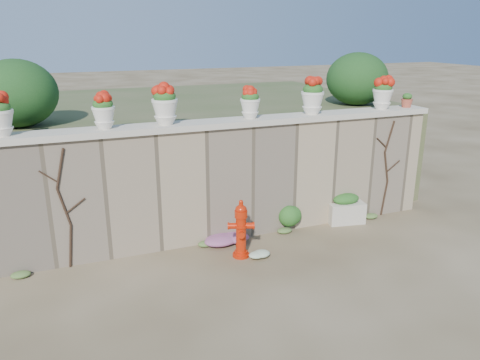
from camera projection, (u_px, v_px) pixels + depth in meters
name	position (u px, v px, depth m)	size (l,w,h in m)	color
ground	(270.00, 283.00, 6.85)	(80.00, 80.00, 0.00)	#4E3E27
stone_wall	(227.00, 183.00, 8.14)	(8.00, 0.40, 2.00)	#998466
wall_cap	(226.00, 123.00, 7.82)	(8.10, 0.52, 0.10)	beige
raised_fill	(180.00, 143.00, 10.98)	(9.00, 6.00, 2.00)	#384C23
back_shrub_left	(17.00, 93.00, 7.61)	(1.30, 1.30, 1.10)	#143814
back_shrub_right	(357.00, 79.00, 9.93)	(1.30, 1.30, 1.10)	#143814
vine_left	(65.00, 208.00, 7.01)	(0.60, 0.04, 1.91)	black
vine_right	(387.00, 167.00, 9.08)	(0.60, 0.04, 1.91)	black
fire_hydrant	(241.00, 229.00, 7.51)	(0.42, 0.30, 0.97)	#BB1F07
planter_box	(345.00, 209.00, 8.96)	(0.75, 0.52, 0.57)	beige
green_shrub	(294.00, 214.00, 8.55)	(0.68, 0.62, 0.65)	#1E5119
magenta_clump	(227.00, 237.00, 8.10)	(0.78, 0.52, 0.21)	#CF29BA
white_flowers	(257.00, 254.00, 7.53)	(0.49, 0.39, 0.18)	white
urn_pot_1	(103.00, 111.00, 7.04)	(0.35, 0.35, 0.54)	white
urn_pot_2	(165.00, 104.00, 7.35)	(0.41, 0.41, 0.64)	white
urn_pot_3	(250.00, 103.00, 7.88)	(0.34, 0.34, 0.53)	white
urn_pot_4	(312.00, 96.00, 8.28)	(0.41, 0.41, 0.64)	white
urn_pot_5	(383.00, 93.00, 8.82)	(0.38, 0.38, 0.60)	white
terracotta_pot	(407.00, 101.00, 9.08)	(0.22, 0.22, 0.26)	#AC4934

